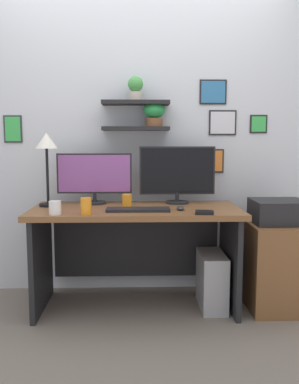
{
  "coord_description": "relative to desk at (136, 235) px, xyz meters",
  "views": [
    {
      "loc": [
        0.01,
        -3.0,
        1.24
      ],
      "look_at": [
        0.1,
        0.05,
        0.86
      ],
      "focal_mm": 39.13,
      "sensor_mm": 36.0,
      "label": 1
    }
  ],
  "objects": [
    {
      "name": "ground_plane",
      "position": [
        0.0,
        -0.05,
        -0.54
      ],
      "size": [
        8.0,
        8.0,
        0.0
      ],
      "primitive_type": "plane",
      "color": "#70665B"
    },
    {
      "name": "back_wall_assembly",
      "position": [
        0.0,
        0.38,
        0.82
      ],
      "size": [
        4.4,
        0.24,
        2.7
      ],
      "color": "silver",
      "rests_on": "ground"
    },
    {
      "name": "desk",
      "position": [
        0.0,
        0.0,
        0.0
      ],
      "size": [
        1.51,
        0.68,
        0.75
      ],
      "color": "brown",
      "rests_on": "ground"
    },
    {
      "name": "monitor_left",
      "position": [
        -0.32,
        0.16,
        0.42
      ],
      "size": [
        0.57,
        0.18,
        0.39
      ],
      "color": "black",
      "rests_on": "desk"
    },
    {
      "name": "monitor_right",
      "position": [
        0.32,
        0.16,
        0.45
      ],
      "size": [
        0.58,
        0.18,
        0.44
      ],
      "color": "black",
      "rests_on": "desk"
    },
    {
      "name": "keyboard",
      "position": [
        0.01,
        -0.19,
        0.22
      ],
      "size": [
        0.44,
        0.14,
        0.02
      ],
      "primitive_type": "cube",
      "color": "black",
      "rests_on": "desk"
    },
    {
      "name": "computer_mouse",
      "position": [
        0.31,
        -0.17,
        0.23
      ],
      "size": [
        0.06,
        0.09,
        0.03
      ],
      "primitive_type": "ellipsoid",
      "color": "#2D2D33",
      "rests_on": "desk"
    },
    {
      "name": "desk_lamp",
      "position": [
        -0.65,
        0.04,
        0.64
      ],
      "size": [
        0.16,
        0.16,
        0.54
      ],
      "color": "black",
      "rests_on": "desk"
    },
    {
      "name": "coffee_mug",
      "position": [
        -0.53,
        -0.31,
        0.26
      ],
      "size": [
        0.08,
        0.08,
        0.09
      ],
      "primitive_type": "cylinder",
      "color": "white",
      "rests_on": "desk"
    },
    {
      "name": "pen_cup",
      "position": [
        -0.06,
        -0.06,
        0.26
      ],
      "size": [
        0.07,
        0.07,
        0.1
      ],
      "primitive_type": "cylinder",
      "color": "orange",
      "rests_on": "desk"
    },
    {
      "name": "scissors_tray",
      "position": [
        0.45,
        -0.33,
        0.23
      ],
      "size": [
        0.13,
        0.1,
        0.02
      ],
      "primitive_type": "cube",
      "rotation": [
        0.0,
        0.0,
        -0.15
      ],
      "color": "black",
      "rests_on": "desk"
    },
    {
      "name": "water_cup",
      "position": [
        -0.33,
        -0.3,
        0.27
      ],
      "size": [
        0.07,
        0.07,
        0.11
      ],
      "primitive_type": "cylinder",
      "color": "orange",
      "rests_on": "desk"
    },
    {
      "name": "drawer_cabinet",
      "position": [
        1.04,
        -0.08,
        -0.22
      ],
      "size": [
        0.44,
        0.5,
        0.64
      ],
      "primitive_type": "cube",
      "color": "brown",
      "rests_on": "ground"
    },
    {
      "name": "printer",
      "position": [
        1.04,
        -0.08,
        0.19
      ],
      "size": [
        0.38,
        0.34,
        0.17
      ],
      "primitive_type": "cube",
      "color": "black",
      "rests_on": "drawer_cabinet"
    },
    {
      "name": "computer_tower_right",
      "position": [
        0.56,
        -0.07,
        -0.33
      ],
      "size": [
        0.18,
        0.4,
        0.41
      ],
      "primitive_type": "cube",
      "color": "#99999E",
      "rests_on": "ground"
    }
  ]
}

